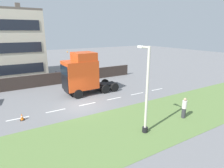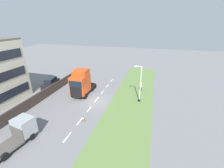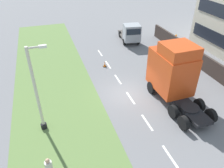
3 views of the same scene
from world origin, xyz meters
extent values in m
plane|color=slate|center=(0.00, 0.00, 0.00)|extent=(120.00, 120.00, 0.00)
cube|color=#607F42|center=(-6.00, 0.00, 0.01)|extent=(7.00, 44.00, 0.01)
cube|color=white|center=(0.00, -10.30, 0.00)|extent=(0.16, 1.80, 0.00)
cube|color=white|center=(0.00, -7.10, 0.00)|extent=(0.16, 1.80, 0.00)
cube|color=white|center=(0.00, -3.90, 0.00)|extent=(0.16, 1.80, 0.00)
cube|color=white|center=(0.00, -0.70, 0.00)|extent=(0.16, 1.80, 0.00)
cube|color=white|center=(0.00, 2.50, 0.00)|extent=(0.16, 1.80, 0.00)
cube|color=white|center=(0.00, 5.70, 0.00)|extent=(0.16, 1.80, 0.00)
cube|color=white|center=(0.00, 8.90, 0.00)|extent=(0.16, 1.80, 0.00)
cube|color=#382D28|center=(9.00, 0.00, 0.83)|extent=(0.25, 24.00, 1.66)
cube|color=#1E232D|center=(12.52, 4.61, 1.98)|extent=(0.08, 7.51, 1.39)
cube|color=#1E232D|center=(12.52, 4.61, 4.96)|extent=(0.08, 7.51, 1.39)
cube|color=#1E232D|center=(12.52, 4.61, 7.93)|extent=(0.08, 7.51, 1.39)
cube|color=black|center=(3.23, -2.77, 0.67)|extent=(1.52, 6.58, 0.24)
cube|color=#DB4719|center=(3.20, -1.29, 2.38)|extent=(2.61, 3.65, 3.18)
cube|color=black|center=(3.17, 0.54, 1.68)|extent=(2.16, 0.10, 1.78)
cube|color=black|center=(3.17, 0.54, 3.08)|extent=(2.29, 0.10, 1.02)
cube|color=#DB4719|center=(3.21, -1.84, 4.42)|extent=(2.46, 2.39, 0.90)
sphere|color=orange|center=(3.88, -0.20, 4.94)|extent=(0.14, 0.14, 0.14)
cylinder|color=black|center=(3.26, -4.24, 0.85)|extent=(1.42, 1.42, 0.12)
cylinder|color=black|center=(2.02, -0.50, 0.52)|extent=(0.34, 1.05, 1.04)
cylinder|color=black|center=(4.36, -0.45, 0.52)|extent=(0.34, 1.05, 1.04)
cylinder|color=black|center=(2.08, -3.94, 0.52)|extent=(0.34, 1.05, 1.04)
cylinder|color=black|center=(4.42, -3.89, 0.52)|extent=(0.34, 1.05, 1.04)
cylinder|color=black|center=(2.11, -5.25, 0.52)|extent=(0.34, 1.05, 1.04)
cylinder|color=black|center=(4.45, -5.20, 0.52)|extent=(0.34, 1.05, 1.04)
cube|color=#999EA3|center=(4.56, 10.15, 1.60)|extent=(2.26, 2.08, 2.03)
cube|color=black|center=(4.42, 9.25, 2.00)|extent=(1.75, 0.32, 0.73)
cube|color=#4C4742|center=(4.96, 12.67, 0.49)|extent=(2.51, 3.59, 0.18)
cube|color=#4C4742|center=(4.71, 11.08, 1.29)|extent=(2.00, 0.42, 1.42)
cylinder|color=black|center=(5.47, 10.00, 0.40)|extent=(0.36, 0.83, 0.80)
cylinder|color=black|center=(3.65, 10.29, 0.40)|extent=(0.36, 0.83, 0.80)
cylinder|color=black|center=(4.13, 13.32, 0.40)|extent=(0.36, 0.83, 0.80)
cube|color=black|center=(10.77, -2.92, 0.84)|extent=(2.52, 4.85, 1.14)
cube|color=black|center=(10.79, -3.03, 1.79)|extent=(1.92, 2.75, 0.76)
cylinder|color=black|center=(9.69, -1.57, 0.32)|extent=(0.30, 0.66, 0.64)
cylinder|color=black|center=(11.38, -1.30, 0.32)|extent=(0.30, 0.66, 0.64)
cylinder|color=black|center=(10.16, -4.53, 0.32)|extent=(0.30, 0.66, 0.64)
cylinder|color=black|center=(11.85, -4.26, 0.32)|extent=(0.30, 0.66, 0.64)
cylinder|color=black|center=(-7.22, -2.11, 0.20)|extent=(0.41, 0.41, 0.40)
cylinder|color=beige|center=(-7.22, -2.11, 3.11)|extent=(0.19, 0.19, 6.22)
cylinder|color=beige|center=(-6.77, -2.11, 6.12)|extent=(0.90, 0.13, 0.13)
cube|color=silver|center=(-6.32, -2.11, 6.12)|extent=(0.44, 0.20, 0.16)
cylinder|color=#333338|center=(-7.08, -6.48, 0.44)|extent=(0.34, 0.34, 0.87)
cylinder|color=beige|center=(-7.08, -6.48, 1.22)|extent=(0.39, 0.39, 0.69)
sphere|color=tan|center=(-7.08, -6.48, 1.68)|extent=(0.24, 0.24, 0.24)
cube|color=black|center=(-0.47, 5.39, 0.01)|extent=(0.36, 0.36, 0.03)
cone|color=orange|center=(-0.47, 5.39, 0.31)|extent=(0.28, 0.28, 0.55)
cylinder|color=white|center=(-0.47, 5.39, 0.33)|extent=(0.17, 0.17, 0.07)
camera|label=1|loc=(-16.49, 6.26, 7.15)|focal=30.00mm
camera|label=2|loc=(-8.80, 20.84, 12.50)|focal=24.00mm
camera|label=3|loc=(-6.21, -14.44, 11.07)|focal=35.00mm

